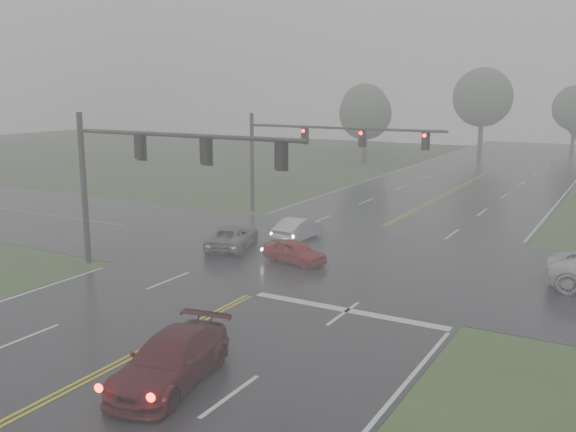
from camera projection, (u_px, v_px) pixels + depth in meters
The scene contains 13 objects.
main_road at pixel (312, 263), 33.02m from camera, with size 18.00×160.00×0.02m, color black.
cross_street at pixel (329, 255), 34.73m from camera, with size 120.00×14.00×0.02m, color black.
stop_bar at pixel (347, 311), 26.08m from camera, with size 8.50×0.50×0.01m, color silver.
sedan_maroon at pixel (171, 384), 19.73m from camera, with size 2.11×5.20×1.51m, color #3F0B0F.
sedan_red at pixel (295, 263), 33.06m from camera, with size 1.42×3.54×1.21m, color maroon.
sedan_silver at pixel (299, 240), 38.09m from camera, with size 1.41×4.04×1.33m, color #ACAFB4.
car_grey at pixel (233, 248), 36.15m from camera, with size 2.14×4.64×1.29m, color #57595E.
signal_gantry_near at pixel (141, 163), 30.26m from camera, with size 12.92×0.34×7.71m.
signal_gantry_far at pixel (307, 145), 43.54m from camera, with size 14.21×0.36×7.09m.
tree_nw_a at pixel (365, 114), 73.53m from camera, with size 6.03×6.03×8.86m.
tree_n_mid at pixel (483, 97), 83.64m from camera, with size 7.70×7.70×11.31m.
tree_nw_b at pixel (365, 107), 85.53m from camera, with size 6.31×6.31×9.27m.
tree_n_far at pixel (576, 108), 87.09m from camera, with size 6.17×6.17×9.06m.
Camera 1 is at (14.57, -8.36, 9.01)m, focal length 40.00 mm.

